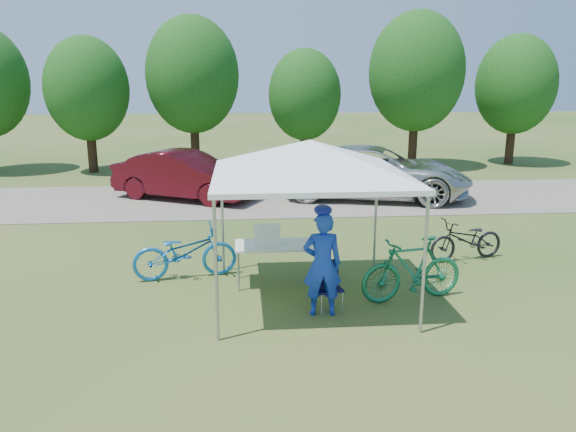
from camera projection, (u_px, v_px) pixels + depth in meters
name	position (u px, v px, depth m)	size (l,w,h in m)	color
ground	(309.00, 297.00, 9.71)	(100.00, 100.00, 0.00)	#2D5119
gravel_strip	(278.00, 199.00, 17.45)	(24.00, 5.00, 0.02)	gray
canopy	(310.00, 144.00, 9.07)	(4.53, 4.53, 3.00)	#A5A5AA
treeline	(260.00, 81.00, 22.41)	(24.89, 4.28, 6.30)	#382314
folding_table	(286.00, 246.00, 10.23)	(1.84, 0.77, 0.76)	white
folding_chair	(328.00, 281.00, 9.17)	(0.48, 0.50, 0.80)	black
cooler	(267.00, 235.00, 10.15)	(0.48, 0.33, 0.35)	white
ice_cream_cup	(310.00, 242.00, 10.20)	(0.08, 0.08, 0.06)	yellow
cyclist	(322.00, 264.00, 8.84)	(0.62, 0.40, 1.69)	#1638B8
bike_blue	(185.00, 252.00, 10.55)	(0.68, 1.94, 1.02)	#1467B6
bike_green	(412.00, 269.00, 9.48)	(0.52, 1.85, 1.11)	#19704A
bike_dark	(467.00, 240.00, 11.59)	(0.59, 1.68, 0.88)	black
minivan	(376.00, 172.00, 17.43)	(2.67, 5.79, 1.61)	beige
sedan	(185.00, 175.00, 17.29)	(1.56, 4.48, 1.47)	#4A0C14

